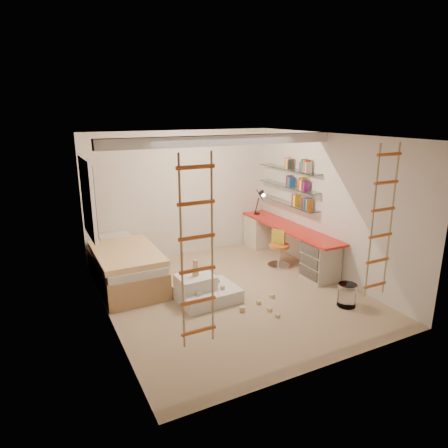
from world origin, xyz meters
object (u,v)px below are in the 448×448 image
desk (287,242)px  bed (126,266)px  swivel_chair (279,253)px  play_platform (204,291)px

desk → bed: 3.22m
swivel_chair → bed: bearing=169.3°
swivel_chair → play_platform: 2.02m
swivel_chair → desk: bearing=29.9°
bed → play_platform: size_ratio=2.03×
swivel_chair → play_platform: size_ratio=0.76×
play_platform → bed: bearing=128.7°
swivel_chair → play_platform: (-1.91, -0.67, -0.11)m
bed → play_platform: bed is taller
desk → play_platform: (-2.22, -0.85, -0.24)m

